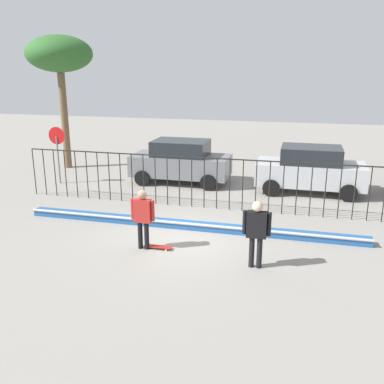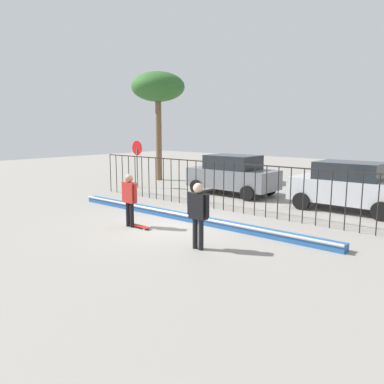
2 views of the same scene
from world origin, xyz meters
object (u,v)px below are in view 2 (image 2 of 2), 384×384
Objects in this scene: skateboard at (140,226)px; palm_tree_short at (158,89)px; camera_operator at (198,210)px; skateboarder at (129,195)px; stop_sign at (137,157)px; parked_car_gray at (233,174)px; parked_car_silver at (349,186)px.

skateboard is 12.88m from palm_tree_short.
palm_tree_short reaches higher than camera_operator.
palm_tree_short reaches higher than skateboarder.
stop_sign reaches higher than skateboard.
stop_sign is (-9.35, 6.21, 0.55)m from camera_operator.
parked_car_gray is 0.66× the size of palm_tree_short.
camera_operator is (3.19, -0.39, 0.03)m from skateboarder.
stop_sign is 0.39× the size of palm_tree_short.
stop_sign is (-6.16, 5.82, 0.58)m from skateboarder.
parked_car_silver reaches higher than camera_operator.
parked_car_silver is at bearing 51.29° from skateboard.
skateboard is at bearing 51.00° from camera_operator.
parked_car_silver is 10.79m from stop_sign.
stop_sign is at bearing -66.08° from palm_tree_short.
skateboard is at bearing -47.82° from palm_tree_short.
parked_car_gray is at bearing -12.73° from palm_tree_short.
camera_operator is at bearing -40.61° from palm_tree_short.
parked_car_gray is (-4.18, 7.67, -0.09)m from camera_operator.
parked_car_silver is (1.35, 7.48, -0.09)m from camera_operator.
parked_car_gray is 1.00× the size of parked_car_silver.
parked_car_gray is at bearing 92.74° from skateboard.
skateboarder is 0.40× the size of parked_car_gray.
parked_car_silver is at bearing -7.81° from palm_tree_short.
parked_car_silver is (4.54, 7.10, -0.06)m from skateboarder.
palm_tree_short is (-1.30, 2.92, 3.87)m from stop_sign.
parked_car_silver is at bearing -39.69° from camera_operator.
stop_sign is at bearing -174.40° from parked_car_silver.
stop_sign is at bearing -162.33° from parked_car_gray.
parked_car_gray is (-1.38, 7.20, 0.91)m from skateboard.
skateboarder is at bearing -49.54° from palm_tree_short.
camera_operator is at bearing -11.41° from skateboarder.
skateboard is 0.19× the size of parked_car_gray.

